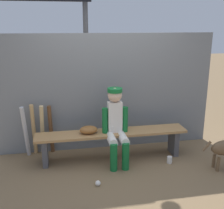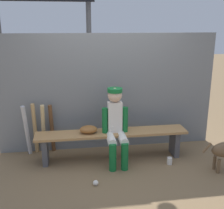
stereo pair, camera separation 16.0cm
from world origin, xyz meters
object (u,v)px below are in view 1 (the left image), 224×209
object	(u,v)px
bat_wood_tan	(34,130)
cup_on_bench	(113,129)
bat_wood_dark	(51,129)
bat_wood_natural	(42,130)
dugout_bench	(112,138)
bat_aluminum_silver	(26,132)
player_seated	(116,124)
cup_on_ground	(170,160)
baseball	(98,183)
scoreboard	(43,3)
baseball_glove	(89,130)

from	to	relation	value
bat_wood_tan	cup_on_bench	distance (m)	1.32
bat_wood_dark	bat_wood_natural	xyz separation A→B (m)	(-0.14, -0.02, 0.01)
dugout_bench	bat_aluminum_silver	distance (m)	1.39
player_seated	cup_on_ground	distance (m)	1.03
baseball	scoreboard	xyz separation A→B (m)	(-0.68, 2.36, 2.45)
dugout_bench	baseball_glove	bearing A→B (deg)	180.00
baseball_glove	cup_on_bench	world-z (taller)	baseball_glove
bat_wood_dark	baseball_glove	bearing A→B (deg)	-33.98
dugout_bench	cup_on_bench	distance (m)	0.16
player_seated	baseball	bearing A→B (deg)	-120.88
baseball_glove	bat_wood_tan	size ratio (longest dim) A/B	0.32
baseball_glove	player_seated	bearing A→B (deg)	-15.15
dugout_bench	scoreboard	bearing A→B (deg)	122.05
player_seated	bat_wood_dark	size ratio (longest dim) A/B	1.39
bat_wood_natural	cup_on_ground	world-z (taller)	bat_wood_natural
bat_wood_dark	bat_wood_natural	bearing A→B (deg)	-170.29
dugout_bench	bat_wood_dark	bearing A→B (deg)	157.54
bat_aluminum_silver	baseball	distance (m)	1.53
scoreboard	baseball	bearing A→B (deg)	-74.00
dugout_bench	bat_wood_tan	xyz separation A→B (m)	(-1.24, 0.40, 0.08)
player_seated	bat_wood_dark	xyz separation A→B (m)	(-1.01, 0.51, -0.22)
bat_aluminum_silver	cup_on_ground	xyz separation A→B (m)	(2.22, -0.63, -0.39)
player_seated	bat_wood_tan	xyz separation A→B (m)	(-1.28, 0.51, -0.20)
baseball	cup_on_bench	size ratio (longest dim) A/B	0.67
bat_wood_tan	baseball_glove	bearing A→B (deg)	-24.67
player_seated	baseball	world-z (taller)	player_seated
dugout_bench	bat_wood_natural	world-z (taller)	bat_wood_natural
dugout_bench	bat_wood_natural	distance (m)	1.16
baseball	cup_on_ground	xyz separation A→B (m)	(1.20, 0.43, 0.02)
dugout_bench	baseball	size ratio (longest dim) A/B	32.48
bat_wood_dark	cup_on_bench	xyz separation A→B (m)	(0.97, -0.43, 0.10)
bat_wood_dark	cup_on_bench	bearing A→B (deg)	-24.12
bat_aluminum_silver	cup_on_bench	distance (m)	1.41
baseball_glove	bat_wood_dark	distance (m)	0.72
player_seated	cup_on_ground	size ratio (longest dim) A/B	10.69
cup_on_ground	bat_wood_tan	bearing A→B (deg)	161.17
baseball_glove	scoreboard	world-z (taller)	scoreboard
bat_aluminum_silver	baseball	size ratio (longest dim) A/B	12.00
bat_wood_natural	bat_aluminum_silver	bearing A→B (deg)	-166.16
baseball_glove	bat_wood_natural	world-z (taller)	bat_wood_natural
bat_wood_tan	scoreboard	world-z (taller)	scoreboard
bat_wood_natural	cup_on_ground	xyz separation A→B (m)	(1.96, -0.69, -0.38)
bat_aluminum_silver	player_seated	bearing A→B (deg)	-16.77
bat_wood_natural	dugout_bench	bearing A→B (deg)	-18.82
bat_wood_dark	scoreboard	size ratio (longest dim) A/B	0.24
cup_on_bench	dugout_bench	bearing A→B (deg)	97.11
bat_wood_dark	bat_aluminum_silver	world-z (taller)	bat_aluminum_silver
bat_wood_dark	cup_on_bench	size ratio (longest dim) A/B	7.69
baseball	cup_on_ground	size ratio (longest dim) A/B	0.67
dugout_bench	cup_on_ground	bearing A→B (deg)	-20.26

